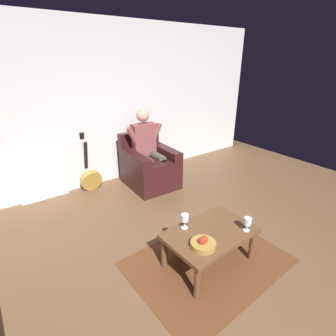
# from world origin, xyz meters

# --- Properties ---
(ground_plane) EXTENTS (7.31, 7.31, 0.00)m
(ground_plane) POSITION_xyz_m (0.00, 0.00, 0.00)
(ground_plane) COLOR brown
(wall_back) EXTENTS (6.49, 0.06, 2.57)m
(wall_back) POSITION_xyz_m (0.00, -2.95, 1.29)
(wall_back) COLOR silver
(wall_back) RESTS_ON ground
(rug) EXTENTS (1.64, 1.24, 0.01)m
(rug) POSITION_xyz_m (0.03, -0.42, 0.00)
(rug) COLOR brown
(rug) RESTS_ON ground
(armchair) EXTENTS (0.76, 0.87, 0.86)m
(armchair) POSITION_xyz_m (-0.46, -2.36, 0.32)
(armchair) COLOR #331515
(armchair) RESTS_ON ground
(person_seated) EXTENTS (0.65, 0.58, 1.27)m
(person_seated) POSITION_xyz_m (-0.46, -2.41, 0.68)
(person_seated) COLOR brown
(person_seated) RESTS_ON ground
(coffee_table) EXTENTS (0.92, 0.62, 0.39)m
(coffee_table) POSITION_xyz_m (0.03, -0.42, 0.34)
(coffee_table) COLOR brown
(coffee_table) RESTS_ON ground
(guitar) EXTENTS (0.34, 0.31, 0.94)m
(guitar) POSITION_xyz_m (0.42, -2.75, 0.21)
(guitar) COLOR #AD8736
(guitar) RESTS_ON ground
(radiator) EXTENTS (0.68, 0.06, 0.70)m
(radiator) POSITION_xyz_m (1.11, -2.88, 0.35)
(radiator) COLOR white
(radiator) RESTS_ON ground
(wine_glass_near) EXTENTS (0.08, 0.08, 0.16)m
(wine_glass_near) POSITION_xyz_m (0.20, -0.62, 0.51)
(wine_glass_near) COLOR silver
(wine_glass_near) RESTS_ON coffee_table
(wine_glass_far) EXTENTS (0.08, 0.08, 0.15)m
(wine_glass_far) POSITION_xyz_m (-0.28, -0.22, 0.50)
(wine_glass_far) COLOR silver
(wine_glass_far) RESTS_ON coffee_table
(fruit_bowl) EXTENTS (0.24, 0.24, 0.11)m
(fruit_bowl) POSITION_xyz_m (0.25, -0.30, 0.43)
(fruit_bowl) COLOR olive
(fruit_bowl) RESTS_ON coffee_table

